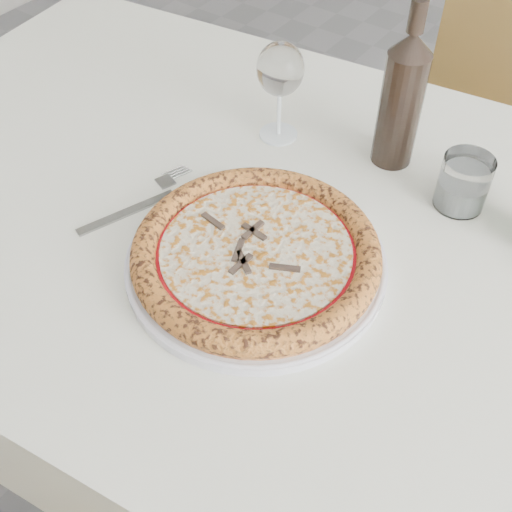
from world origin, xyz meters
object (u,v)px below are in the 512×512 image
Objects in this scene: chair_far at (504,114)px; wine_glass at (280,72)px; wine_bottle at (402,98)px; pizza at (256,253)px; tumbler at (463,186)px; plate at (256,262)px; dining_table at (294,263)px.

chair_far reaches higher than wine_glass.
wine_glass is at bearing -163.77° from wine_bottle.
pizza is 0.32m from tumbler.
chair_far is 0.68m from tumbler.
tumbler is at bearing 58.28° from plate.
wine_bottle reaches higher than wine_glass.
wine_bottle is (0.04, 0.31, 0.10)m from plate.
tumbler is 0.16m from wine_bottle.
chair_far reaches higher than dining_table.
plate is 1.34× the size of wine_bottle.
wine_bottle is at bearing 16.23° from wine_glass.
wine_glass is (-0.14, 0.26, 0.11)m from plate.
wine_bottle is (-0.04, -0.58, 0.34)m from chair_far.
wine_glass reaches higher than pizza.
wine_glass reaches higher than plate.
chair_far is 0.92m from plate.
tumbler is at bearing 45.77° from dining_table.
plate is at bearing 16.22° from pizza.
dining_table is 9.80× the size of wine_glass.
wine_glass is 2.02× the size of tumbler.
pizza is at bearing -97.15° from wine_bottle.
dining_table is 6.22× the size of wine_bottle.
plate is 4.27× the size of tumbler.
pizza is (-0.00, -0.10, 0.11)m from dining_table.
dining_table is 19.82× the size of tumbler.
wine_bottle is (0.04, 0.31, 0.08)m from pizza.
wine_bottle is (0.18, 0.05, -0.01)m from wine_glass.
plate is (-0.07, -0.89, 0.23)m from chair_far.
wine_bottle is at bearing 82.85° from pizza.
plate is (0.00, -0.10, 0.09)m from dining_table.
wine_bottle is at bearing 79.54° from dining_table.
dining_table is 0.27m from tumbler.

